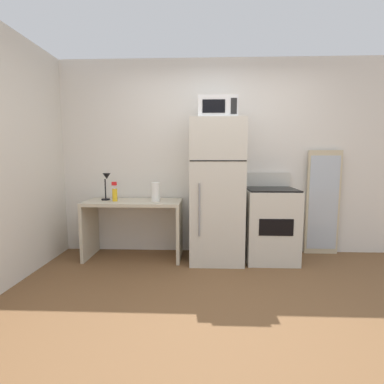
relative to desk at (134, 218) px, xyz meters
name	(u,v)px	position (x,y,z in m)	size (l,w,h in m)	color
ground_plane	(228,314)	(1.11, -1.35, -0.53)	(12.00, 12.00, 0.00)	brown
wall_back_white	(219,158)	(1.11, 0.35, 0.77)	(5.00, 0.10, 2.60)	silver
desk	(134,218)	(0.00, 0.00, 0.00)	(1.23, 0.56, 0.75)	beige
desk_lamp	(106,182)	(-0.36, 0.04, 0.46)	(0.14, 0.12, 0.35)	black
paper_towel_roll	(156,192)	(0.29, -0.02, 0.34)	(0.11, 0.11, 0.24)	white
spray_bottle	(115,194)	(-0.23, -0.05, 0.32)	(0.06, 0.06, 0.25)	yellow
refrigerator	(216,191)	(1.06, -0.04, 0.35)	(0.65, 0.66, 1.76)	beige
microwave	(217,109)	(1.06, -0.06, 1.36)	(0.46, 0.35, 0.26)	silver
oven_range	(270,224)	(1.75, -0.02, -0.06)	(0.62, 0.61, 1.10)	beige
leaning_mirror	(323,203)	(2.51, 0.24, 0.17)	(0.44, 0.03, 1.40)	#C6B793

